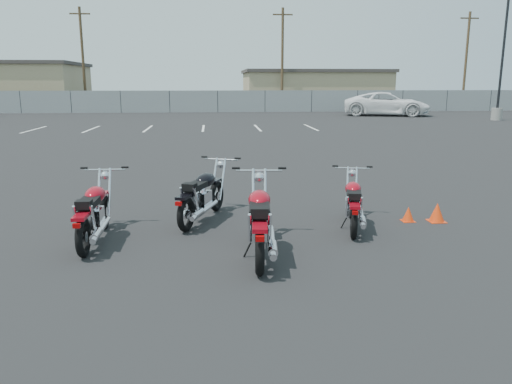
{
  "coord_description": "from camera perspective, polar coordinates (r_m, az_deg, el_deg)",
  "views": [
    {
      "loc": [
        -0.53,
        -7.64,
        2.47
      ],
      "look_at": [
        0.2,
        0.6,
        0.65
      ],
      "focal_mm": 35.0,
      "sensor_mm": 36.0,
      "label": 1
    }
  ],
  "objects": [
    {
      "name": "motorcycle_third_red",
      "position": [
        7.21,
        0.48,
        -3.36
      ],
      "size": [
        0.89,
        2.3,
        1.12
      ],
      "color": "black",
      "rests_on": "ground"
    },
    {
      "name": "training_cone_near",
      "position": [
        9.61,
        19.99,
        -2.19
      ],
      "size": [
        0.29,
        0.29,
        0.35
      ],
      "color": "#ED390C",
      "rests_on": "ground"
    },
    {
      "name": "parking_line_stripes",
      "position": [
        27.82,
        -9.16,
        7.18
      ],
      "size": [
        15.12,
        4.0,
        0.01
      ],
      "color": "silver",
      "rests_on": "ground"
    },
    {
      "name": "light_pole_east",
      "position": [
        37.12,
        26.21,
        12.22
      ],
      "size": [
        0.8,
        0.7,
        11.63
      ],
      "color": "gray",
      "rests_on": "ground"
    },
    {
      "name": "tan_building_east",
      "position": [
        52.7,
        6.62,
        11.69
      ],
      "size": [
        14.4,
        9.4,
        3.7
      ],
      "color": "tan",
      "rests_on": "ground"
    },
    {
      "name": "motorcycle_front_red",
      "position": [
        8.23,
        -18.01,
        -2.26
      ],
      "size": [
        0.82,
        2.12,
        1.04
      ],
      "color": "black",
      "rests_on": "ground"
    },
    {
      "name": "motorcycle_rear_red",
      "position": [
        8.76,
        11.07,
        -1.3
      ],
      "size": [
        0.87,
        1.92,
        0.94
      ],
      "color": "black",
      "rests_on": "ground"
    },
    {
      "name": "chainlink_fence",
      "position": [
        42.67,
        -4.4,
        10.29
      ],
      "size": [
        80.06,
        0.06,
        1.8
      ],
      "color": "gray",
      "rests_on": "ground"
    },
    {
      "name": "ground",
      "position": [
        8.05,
        -1.05,
        -5.47
      ],
      "size": [
        120.0,
        120.0,
        0.0
      ],
      "primitive_type": "plane",
      "color": "black",
      "rests_on": "ground"
    },
    {
      "name": "utility_pole_d",
      "position": [
        53.63,
        22.88,
        13.86
      ],
      "size": [
        1.8,
        0.24,
        9.0
      ],
      "color": "#44321F",
      "rests_on": "ground"
    },
    {
      "name": "training_cone_far",
      "position": [
        9.47,
        17.01,
        -2.42
      ],
      "size": [
        0.23,
        0.23,
        0.27
      ],
      "color": "#ED390C",
      "rests_on": "ground"
    },
    {
      "name": "white_van",
      "position": [
        39.41,
        14.76,
        10.45
      ],
      "size": [
        5.03,
        7.84,
        2.77
      ],
      "primitive_type": "imported",
      "rotation": [
        0.0,
        0.0,
        1.26
      ],
      "color": "white",
      "rests_on": "ground"
    },
    {
      "name": "utility_pole_b",
      "position": [
        49.05,
        -19.18,
        14.36
      ],
      "size": [
        1.8,
        0.24,
        9.0
      ],
      "color": "#44321F",
      "rests_on": "ground"
    },
    {
      "name": "motorcycle_second_black",
      "position": [
        9.08,
        -6.13,
        -0.38
      ],
      "size": [
        1.18,
        2.08,
        1.04
      ],
      "color": "black",
      "rests_on": "ground"
    },
    {
      "name": "utility_pole_c",
      "position": [
        47.14,
        3.03,
        15.11
      ],
      "size": [
        1.8,
        0.24,
        9.0
      ],
      "color": "#44321F",
      "rests_on": "ground"
    }
  ]
}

